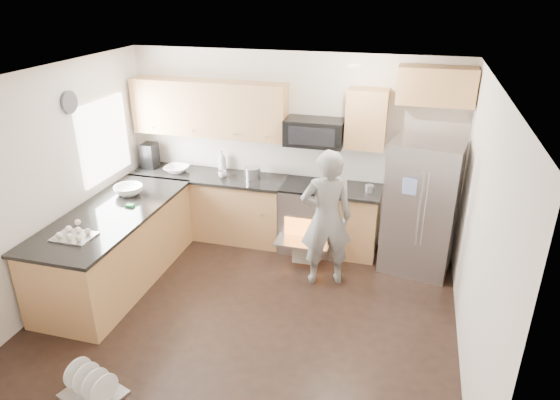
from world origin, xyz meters
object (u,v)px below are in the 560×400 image
(stove_range, at_px, (311,202))
(refrigerator, at_px, (421,208))
(person, at_px, (326,219))
(dish_rack, at_px, (92,388))

(stove_range, bearing_deg, refrigerator, -7.38)
(refrigerator, bearing_deg, person, -140.08)
(stove_range, height_order, person, stove_range)
(stove_range, bearing_deg, dish_rack, -112.02)
(refrigerator, height_order, dish_rack, refrigerator)
(person, xyz_separation_m, dish_rack, (-1.64, -2.40, -0.76))
(person, bearing_deg, stove_range, -86.13)
(stove_range, distance_m, refrigerator, 1.44)
(person, height_order, dish_rack, person)
(refrigerator, distance_m, person, 1.24)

